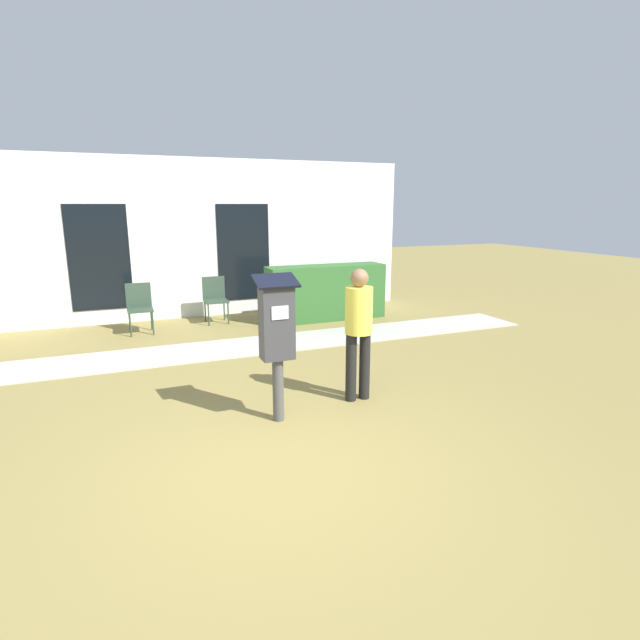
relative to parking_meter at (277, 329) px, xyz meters
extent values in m
plane|color=olive|center=(-0.36, -1.08, -1.02)|extent=(40.00, 40.00, 0.00)
cube|color=#B7B2A8|center=(-0.36, 2.92, -1.01)|extent=(12.00, 1.10, 0.02)
cube|color=white|center=(-0.36, 5.66, 0.58)|extent=(10.00, 0.24, 3.20)
cube|color=black|center=(-1.76, 5.53, 0.28)|extent=(1.10, 0.02, 2.00)
cube|color=black|center=(1.04, 5.53, 0.28)|extent=(1.10, 0.02, 2.00)
cylinder|color=#4C4C4C|center=(0.00, 0.00, -0.67)|extent=(0.12, 0.12, 0.70)
cube|color=#38383D|center=(0.00, 0.00, 0.08)|extent=(0.34, 0.22, 0.80)
cube|color=silver|center=(0.00, -0.12, 0.20)|extent=(0.18, 0.01, 0.14)
cube|color=black|center=(0.00, 0.00, 0.51)|extent=(0.44, 0.31, 0.12)
cylinder|color=black|center=(0.97, 0.21, -0.61)|extent=(0.13, 0.13, 0.82)
cylinder|color=black|center=(1.15, 0.21, -0.61)|extent=(0.13, 0.13, 0.82)
cylinder|color=#EADB4C|center=(1.06, 0.21, 0.08)|extent=(0.32, 0.32, 0.55)
sphere|color=#8C6647|center=(1.06, 0.21, 0.46)|extent=(0.21, 0.21, 0.21)
cylinder|color=#334738|center=(-1.34, 4.33, -0.81)|extent=(0.03, 0.03, 0.42)
cylinder|color=#334738|center=(-0.96, 4.33, -0.81)|extent=(0.03, 0.03, 0.42)
cylinder|color=#334738|center=(-1.34, 4.71, -0.81)|extent=(0.03, 0.03, 0.42)
cylinder|color=#334738|center=(-0.96, 4.71, -0.81)|extent=(0.03, 0.03, 0.42)
cube|color=#334738|center=(-1.15, 4.52, -0.58)|extent=(0.44, 0.44, 0.04)
cube|color=#334738|center=(-1.15, 4.72, -0.34)|extent=(0.44, 0.04, 0.44)
cylinder|color=#334738|center=(0.09, 4.63, -0.81)|extent=(0.03, 0.03, 0.42)
cylinder|color=#334738|center=(0.47, 4.63, -0.81)|extent=(0.03, 0.03, 0.42)
cylinder|color=#334738|center=(0.09, 5.01, -0.81)|extent=(0.03, 0.03, 0.42)
cylinder|color=#334738|center=(0.47, 5.01, -0.81)|extent=(0.03, 0.03, 0.42)
cube|color=#334738|center=(0.28, 4.82, -0.58)|extent=(0.44, 0.44, 0.04)
cube|color=#334738|center=(0.28, 5.03, -0.34)|extent=(0.44, 0.04, 0.44)
cylinder|color=#334738|center=(1.51, 4.41, -0.81)|extent=(0.03, 0.03, 0.42)
cylinder|color=#334738|center=(1.89, 4.41, -0.81)|extent=(0.03, 0.03, 0.42)
cylinder|color=#334738|center=(1.51, 4.79, -0.81)|extent=(0.03, 0.03, 0.42)
cylinder|color=#334738|center=(1.89, 4.79, -0.81)|extent=(0.03, 0.03, 0.42)
cube|color=#334738|center=(1.70, 4.60, -0.58)|extent=(0.44, 0.44, 0.04)
cube|color=#334738|center=(1.70, 4.80, -0.34)|extent=(0.44, 0.04, 0.44)
cube|color=#33662D|center=(2.41, 4.31, -0.47)|extent=(2.41, 0.60, 1.10)
camera|label=1|loc=(-1.52, -4.84, 1.28)|focal=28.00mm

